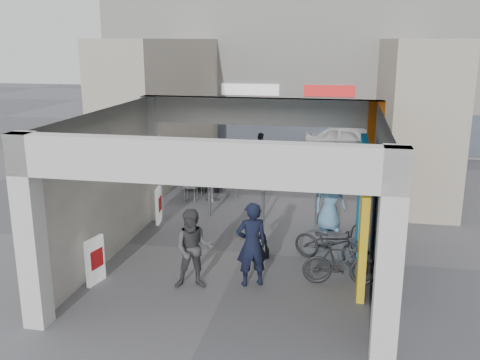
% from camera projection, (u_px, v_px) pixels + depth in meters
% --- Properties ---
extents(ground, '(90.00, 90.00, 0.00)m').
position_uv_depth(ground, '(244.00, 252.00, 12.89)').
color(ground, '#5A5A5F').
rests_on(ground, ground).
extents(arcade_canopy, '(6.40, 6.45, 6.40)m').
position_uv_depth(arcade_canopy, '(262.00, 169.00, 11.42)').
color(arcade_canopy, beige).
rests_on(arcade_canopy, ground).
extents(far_building, '(18.00, 4.08, 8.00)m').
position_uv_depth(far_building, '(300.00, 61.00, 25.14)').
color(far_building, white).
rests_on(far_building, ground).
extents(plaza_bldg_left, '(2.00, 9.00, 5.00)m').
position_uv_depth(plaza_bldg_left, '(164.00, 107.00, 20.21)').
color(plaza_bldg_left, '#A59A89').
rests_on(plaza_bldg_left, ground).
extents(plaza_bldg_right, '(2.00, 9.00, 5.00)m').
position_uv_depth(plaza_bldg_right, '(412.00, 113.00, 18.52)').
color(plaza_bldg_right, '#A59A89').
rests_on(plaza_bldg_right, ground).
extents(bollard_left, '(0.09, 0.09, 0.97)m').
position_uv_depth(bollard_left, '(209.00, 200.00, 15.45)').
color(bollard_left, gray).
rests_on(bollard_left, ground).
extents(bollard_center, '(0.09, 0.09, 0.93)m').
position_uv_depth(bollard_center, '(263.00, 206.00, 14.96)').
color(bollard_center, gray).
rests_on(bollard_center, ground).
extents(bollard_right, '(0.09, 0.09, 0.98)m').
position_uv_depth(bollard_right, '(317.00, 208.00, 14.64)').
color(bollard_right, gray).
rests_on(bollard_right, ground).
extents(advert_board_near, '(0.19, 0.55, 1.00)m').
position_uv_depth(advert_board_near, '(95.00, 260.00, 11.16)').
color(advert_board_near, white).
rests_on(advert_board_near, ground).
extents(advert_board_far, '(0.18, 0.56, 1.00)m').
position_uv_depth(advert_board_far, '(159.00, 205.00, 14.87)').
color(advert_board_far, white).
rests_on(advert_board_far, ground).
extents(cafe_set, '(1.58, 1.28, 0.96)m').
position_uv_depth(cafe_set, '(211.00, 187.00, 17.29)').
color(cafe_set, '#AAA9AE').
rests_on(cafe_set, ground).
extents(produce_stand, '(1.31, 0.71, 0.86)m').
position_uv_depth(produce_stand, '(204.00, 180.00, 18.18)').
color(produce_stand, black).
rests_on(produce_stand, ground).
extents(crate_stack, '(0.55, 0.50, 0.56)m').
position_uv_depth(crate_stack, '(309.00, 165.00, 20.66)').
color(crate_stack, '#18551D').
rests_on(crate_stack, ground).
extents(border_collie, '(0.23, 0.46, 0.63)m').
position_uv_depth(border_collie, '(263.00, 248.00, 12.52)').
color(border_collie, black).
rests_on(border_collie, ground).
extents(man_with_dog, '(0.77, 0.66, 1.80)m').
position_uv_depth(man_with_dog, '(252.00, 244.00, 10.98)').
color(man_with_dog, black).
rests_on(man_with_dog, ground).
extents(man_back_turned, '(0.94, 0.81, 1.68)m').
position_uv_depth(man_back_turned, '(194.00, 249.00, 10.88)').
color(man_back_turned, '#404042').
rests_on(man_back_turned, ground).
extents(man_elderly, '(0.98, 0.83, 1.70)m').
position_uv_depth(man_elderly, '(330.00, 200.00, 14.21)').
color(man_elderly, '#5F93B9').
rests_on(man_elderly, ground).
extents(man_crates, '(1.00, 0.61, 1.59)m').
position_uv_depth(man_crates, '(261.00, 153.00, 20.24)').
color(man_crates, black).
rests_on(man_crates, ground).
extents(bicycle_front, '(1.86, 1.20, 0.92)m').
position_uv_depth(bicycle_front, '(330.00, 243.00, 12.21)').
color(bicycle_front, black).
rests_on(bicycle_front, ground).
extents(bicycle_rear, '(1.62, 0.61, 0.95)m').
position_uv_depth(bicycle_rear, '(341.00, 263.00, 11.10)').
color(bicycle_rear, black).
rests_on(bicycle_rear, ground).
extents(white_van, '(4.41, 3.00, 1.39)m').
position_uv_depth(white_van, '(353.00, 141.00, 23.13)').
color(white_van, silver).
rests_on(white_van, ground).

